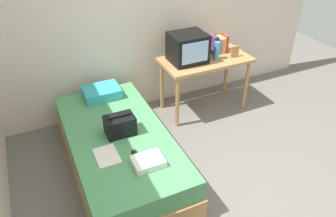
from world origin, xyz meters
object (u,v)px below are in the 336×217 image
at_px(bed, 120,151).
at_px(book_row, 218,44).
at_px(desk, 205,65).
at_px(water_bottle, 217,51).
at_px(picture_frame, 235,52).
at_px(handbag, 120,125).
at_px(pillow, 102,92).
at_px(remote_dark, 136,156).
at_px(folded_towel, 148,161).
at_px(magazine, 107,156).
at_px(tv, 188,48).

xyz_separation_m(bed, book_row, (1.67, 0.78, 0.63)).
xyz_separation_m(desk, water_bottle, (0.11, -0.07, 0.21)).
relative_size(picture_frame, handbag, 0.50).
xyz_separation_m(bed, pillow, (0.05, 0.77, 0.30)).
relative_size(water_bottle, remote_dark, 1.48).
xyz_separation_m(book_row, folded_towel, (-1.55, -1.34, -0.35)).
distance_m(desk, magazine, 1.89).
relative_size(picture_frame, magazine, 0.52).
bearing_deg(book_row, remote_dark, -143.46).
relative_size(book_row, magazine, 0.85).
bearing_deg(pillow, book_row, 0.51).
distance_m(desk, handbag, 1.55).
distance_m(desk, remote_dark, 1.76).
bearing_deg(folded_towel, book_row, 40.69).
bearing_deg(bed, remote_dark, -82.76).
height_order(tv, handbag, tv).
distance_m(desk, water_bottle, 0.25).
xyz_separation_m(book_row, handbag, (-1.64, -0.80, -0.28)).
xyz_separation_m(bed, picture_frame, (1.78, 0.56, 0.59)).
xyz_separation_m(pillow, handbag, (-0.02, -0.78, 0.04)).
relative_size(tv, water_bottle, 1.91).
relative_size(handbag, magazine, 1.03).
bearing_deg(water_bottle, book_row, 52.64).
bearing_deg(pillow, tv, -3.11).
bearing_deg(tv, book_row, 8.56).
height_order(desk, water_bottle, water_bottle).
bearing_deg(picture_frame, desk, 161.83).
relative_size(water_bottle, magazine, 0.80).
height_order(desk, magazine, desk).
bearing_deg(bed, magazine, -124.08).
height_order(picture_frame, magazine, picture_frame).
relative_size(book_row, folded_towel, 0.88).
distance_m(book_row, magazine, 2.19).
height_order(pillow, handbag, handbag).
relative_size(desk, folded_towel, 4.14).
bearing_deg(magazine, tv, 36.12).
bearing_deg(folded_towel, picture_frame, 33.70).
relative_size(tv, pillow, 1.04).
height_order(bed, desk, desk).
distance_m(book_row, handbag, 1.85).
bearing_deg(picture_frame, bed, -162.64).
relative_size(tv, remote_dark, 2.82).
xyz_separation_m(tv, handbag, (-1.14, -0.72, -0.35)).
relative_size(picture_frame, remote_dark, 0.97).
height_order(desk, handbag, desk).
bearing_deg(picture_frame, tv, 166.11).
relative_size(desk, magazine, 4.00).
distance_m(picture_frame, handbag, 1.86).
bearing_deg(pillow, handbag, -91.31).
distance_m(bed, magazine, 0.43).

